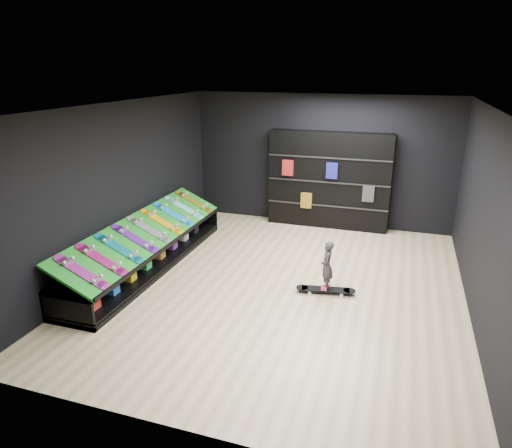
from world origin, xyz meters
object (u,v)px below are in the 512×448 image
(display_rack, at_px, (149,254))
(back_shelving, at_px, (329,180))
(child, at_px, (326,275))
(floor_skateboard, at_px, (325,291))

(display_rack, bearing_deg, back_shelving, 50.01)
(back_shelving, relative_size, child, 5.50)
(floor_skateboard, bearing_deg, back_shelving, 89.68)
(display_rack, relative_size, back_shelving, 1.64)
(display_rack, xyz_separation_m, back_shelving, (2.78, 3.32, 0.85))
(back_shelving, bearing_deg, display_rack, -129.99)
(back_shelving, bearing_deg, floor_skateboard, -80.54)
(floor_skateboard, xyz_separation_m, child, (0.00, 0.00, 0.30))
(display_rack, height_order, floor_skateboard, display_rack)
(floor_skateboard, distance_m, child, 0.30)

